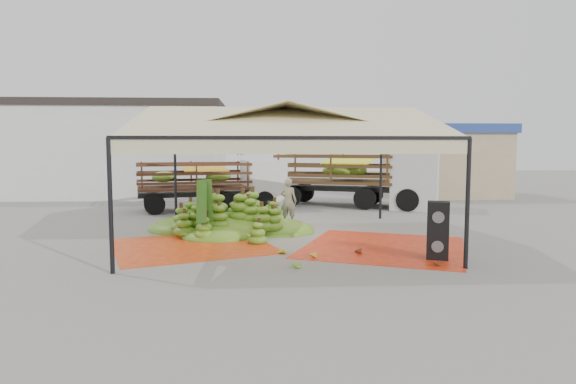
{
  "coord_description": "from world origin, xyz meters",
  "views": [
    {
      "loc": [
        -0.69,
        -14.65,
        2.76
      ],
      "look_at": [
        0.2,
        1.5,
        1.3
      ],
      "focal_mm": 30.0,
      "sensor_mm": 36.0,
      "label": 1
    }
  ],
  "objects": [
    {
      "name": "canopy_tent",
      "position": [
        0.0,
        0.0,
        3.3
      ],
      "size": [
        8.1,
        8.1,
        4.0
      ],
      "color": "black",
      "rests_on": "ground"
    },
    {
      "name": "hand_yellow_b",
      "position": [
        -0.21,
        -2.32,
        0.1
      ],
      "size": [
        0.55,
        0.54,
        0.19
      ],
      "primitive_type": "ellipsoid",
      "rotation": [
        0.0,
        0.0,
        0.71
      ],
      "color": "gold",
      "rests_on": "ground"
    },
    {
      "name": "truck_left",
      "position": [
        -2.67,
        7.27,
        1.37
      ],
      "size": [
        6.82,
        3.72,
        2.23
      ],
      "rotation": [
        0.0,
        0.0,
        0.25
      ],
      "color": "#502E1A",
      "rests_on": "ground"
    },
    {
      "name": "speaker_stack",
      "position": [
        3.7,
        -3.03,
        0.73
      ],
      "size": [
        0.66,
        0.62,
        1.45
      ],
      "rotation": [
        0.0,
        0.0,
        -0.38
      ],
      "color": "black",
      "rests_on": "ground"
    },
    {
      "name": "tarp_left",
      "position": [
        -2.67,
        -1.06,
        0.01
      ],
      "size": [
        5.35,
        5.24,
        0.01
      ],
      "primitive_type": "cube",
      "rotation": [
        0.0,
        0.0,
        0.36
      ],
      "color": "#D95514",
      "rests_on": "ground"
    },
    {
      "name": "vendor",
      "position": [
        0.29,
        2.83,
        0.85
      ],
      "size": [
        0.72,
        0.6,
        1.69
      ],
      "primitive_type": "imported",
      "rotation": [
        0.0,
        0.0,
        2.78
      ],
      "color": "gray",
      "rests_on": "ground"
    },
    {
      "name": "ground",
      "position": [
        0.0,
        0.0,
        0.0
      ],
      "size": [
        90.0,
        90.0,
        0.0
      ],
      "primitive_type": "plane",
      "color": "slate",
      "rests_on": "ground"
    },
    {
      "name": "banana_leaves",
      "position": [
        -2.42,
        -0.4,
        0.0
      ],
      "size": [
        0.96,
        1.36,
        3.7
      ],
      "primitive_type": null,
      "color": "#22731E",
      "rests_on": "ground"
    },
    {
      "name": "hand_green",
      "position": [
        0.07,
        -3.7,
        0.09
      ],
      "size": [
        0.54,
        0.53,
        0.19
      ],
      "primitive_type": "ellipsoid",
      "rotation": [
        0.0,
        0.0,
        -0.72
      ],
      "color": "#4A7D1A",
      "rests_on": "ground"
    },
    {
      "name": "hand_red_b",
      "position": [
        1.76,
        -2.31,
        0.11
      ],
      "size": [
        0.5,
        0.42,
        0.21
      ],
      "primitive_type": "ellipsoid",
      "rotation": [
        0.0,
        0.0,
        -0.1
      ],
      "color": "#572213",
      "rests_on": "ground"
    },
    {
      "name": "building_tan",
      "position": [
        10.0,
        13.0,
        2.07
      ],
      "size": [
        6.3,
        5.3,
        4.1
      ],
      "color": "tan",
      "rests_on": "ground"
    },
    {
      "name": "hanging_bunches",
      "position": [
        0.9,
        0.37,
        2.62
      ],
      "size": [
        4.74,
        0.24,
        0.2
      ],
      "color": "#42811A",
      "rests_on": "ground"
    },
    {
      "name": "hand_yellow_a",
      "position": [
        0.53,
        -2.67,
        0.1
      ],
      "size": [
        0.49,
        0.42,
        0.2
      ],
      "primitive_type": "ellipsoid",
      "rotation": [
        0.0,
        0.0,
        -0.15
      ],
      "color": "gold",
      "rests_on": "ground"
    },
    {
      "name": "hand_red_a",
      "position": [
        3.37,
        -3.7,
        0.1
      ],
      "size": [
        0.56,
        0.53,
        0.2
      ],
      "primitive_type": "ellipsoid",
      "rotation": [
        0.0,
        0.0,
        -0.53
      ],
      "color": "#5E2D15",
      "rests_on": "ground"
    },
    {
      "name": "banana_heap",
      "position": [
        -1.62,
        1.38,
        0.63
      ],
      "size": [
        6.74,
        5.94,
        1.25
      ],
      "primitive_type": "ellipsoid",
      "rotation": [
        0.0,
        0.0,
        -0.21
      ],
      "color": "#477F1A",
      "rests_on": "ground"
    },
    {
      "name": "building_white",
      "position": [
        -10.0,
        14.0,
        2.71
      ],
      "size": [
        14.3,
        6.3,
        5.4
      ],
      "color": "silver",
      "rests_on": "ground"
    },
    {
      "name": "tarp_right",
      "position": [
        2.72,
        -1.5,
        0.01
      ],
      "size": [
        5.63,
        5.75,
        0.01
      ],
      "primitive_type": "cube",
      "rotation": [
        0.0,
        0.0,
        -0.39
      ],
      "color": "#E93F15",
      "rests_on": "ground"
    },
    {
      "name": "truck_right",
      "position": [
        4.13,
        7.98,
        1.58
      ],
      "size": [
        7.88,
        5.18,
        2.56
      ],
      "rotation": [
        0.0,
        0.0,
        -0.39
      ],
      "color": "#54361C",
      "rests_on": "ground"
    }
  ]
}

